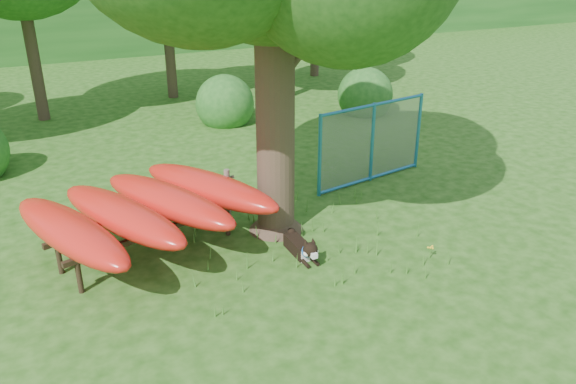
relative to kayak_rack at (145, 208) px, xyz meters
name	(u,v)px	position (x,y,z in m)	size (l,w,h in m)	color
ground	(310,275)	(2.17, -1.95, -0.88)	(80.00, 80.00, 0.00)	#1B470E
wooden_post	(228,197)	(1.63, 0.32, -0.25)	(0.32, 0.17, 1.19)	brown
kayak_rack	(145,208)	(0.00, 0.00, 0.00)	(4.54, 4.07, 1.15)	black
husky_dog	(302,248)	(2.34, -1.36, -0.70)	(0.30, 1.12, 0.50)	black
fence_section	(372,143)	(5.45, 1.07, 0.04)	(3.13, 0.57, 3.07)	teal
wildflower_clump	(431,248)	(4.30, -2.42, -0.68)	(0.11, 0.11, 0.24)	#437C28
shrub_right	(364,113)	(8.67, 6.05, -0.88)	(1.80, 1.80, 1.80)	#1F5B1D
shrub_mid	(226,123)	(4.17, 7.05, -0.88)	(1.80, 1.80, 1.80)	#1F5B1D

